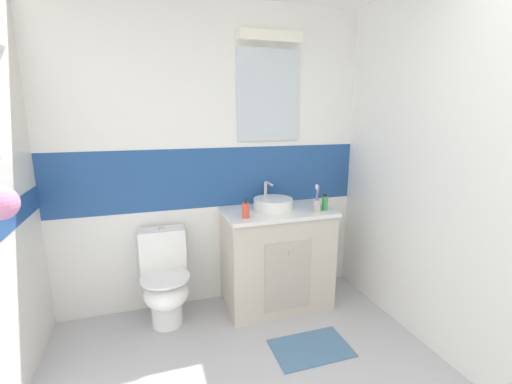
% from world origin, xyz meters
% --- Properties ---
extents(wall_back_tiled, '(3.20, 0.20, 2.50)m').
position_xyz_m(wall_back_tiled, '(0.01, 2.45, 1.26)').
color(wall_back_tiled, white).
rests_on(wall_back_tiled, ground_plane).
extents(wall_right_plain, '(0.10, 3.48, 2.50)m').
position_xyz_m(wall_right_plain, '(1.35, 1.20, 1.25)').
color(wall_right_plain, white).
rests_on(wall_right_plain, ground_plane).
extents(vanity_cabinet, '(0.89, 0.53, 0.85)m').
position_xyz_m(vanity_cabinet, '(0.48, 2.15, 0.43)').
color(vanity_cabinet, beige).
rests_on(vanity_cabinet, ground_plane).
extents(sink_basin, '(0.33, 0.37, 0.21)m').
position_xyz_m(sink_basin, '(0.45, 2.17, 0.90)').
color(sink_basin, white).
rests_on(sink_basin, vanity_cabinet).
extents(toilet, '(0.37, 0.50, 0.75)m').
position_xyz_m(toilet, '(-0.45, 2.15, 0.35)').
color(toilet, white).
rests_on(toilet, ground_plane).
extents(toothbrush_cup, '(0.06, 0.06, 0.23)m').
position_xyz_m(toothbrush_cup, '(0.76, 2.00, 0.91)').
color(toothbrush_cup, '#B2ADA3').
rests_on(toothbrush_cup, vanity_cabinet).
extents(soap_dispenser, '(0.06, 0.06, 0.15)m').
position_xyz_m(soap_dispenser, '(0.17, 2.01, 0.91)').
color(soap_dispenser, '#D84C33').
rests_on(soap_dispenser, vanity_cabinet).
extents(lotion_bottle_short, '(0.05, 0.05, 0.14)m').
position_xyz_m(lotion_bottle_short, '(0.85, 2.02, 0.91)').
color(lotion_bottle_short, green).
rests_on(lotion_bottle_short, vanity_cabinet).
extents(bath_mat, '(0.54, 0.35, 0.01)m').
position_xyz_m(bath_mat, '(0.49, 1.50, 0.01)').
color(bath_mat, '#4C7299').
rests_on(bath_mat, ground_plane).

